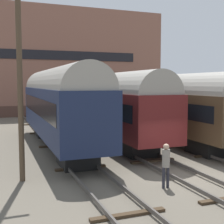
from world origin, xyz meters
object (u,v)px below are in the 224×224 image
Objects in this scene: train_car_maroon at (106,102)px; train_car_brown at (165,103)px; person_worker at (166,161)px; train_car_navy at (58,102)px; utility_pole at (20,70)px.

train_car_maroon is 4.45m from train_car_brown.
person_worker is at bearing -97.47° from train_car_maroon.
train_car_navy reaches higher than train_car_maroon.
train_car_navy is 8.12m from train_car_brown.
utility_pole is at bearing -113.59° from train_car_navy.
person_worker is at bearing -75.34° from train_car_navy.
train_car_maroon is at bearing 82.53° from person_worker.
utility_pole reaches higher than train_car_navy.
utility_pole reaches higher than train_car_maroon.
train_car_maroon is at bearing 25.43° from train_car_navy.
train_car_navy is 10.21m from person_worker.
train_car_brown is at bearing 31.53° from utility_pole.
person_worker is (2.54, -9.70, -1.93)m from train_car_navy.
train_car_brown is 11.41m from person_worker.
utility_pole is (-5.44, 3.04, 3.74)m from person_worker.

